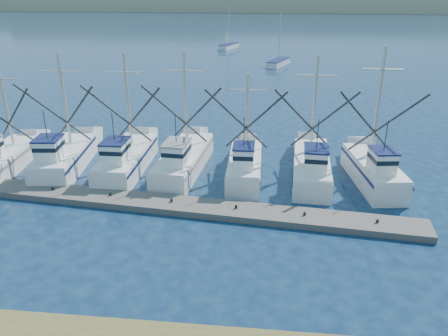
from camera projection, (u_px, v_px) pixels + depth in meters
The scene contains 5 objects.
ground at pixel (262, 279), 20.35m from camera, with size 500.00×500.00×0.00m, color #0D1A39.
floating_dock at pixel (172, 205), 26.63m from camera, with size 29.90×1.99×0.40m, color #5D5953.
trawler_fleet at pixel (183, 162), 30.83m from camera, with size 29.24×8.82×9.02m.
sailboat_near at pixel (278, 63), 70.96m from camera, with size 3.94×6.57×8.10m.
sailboat_far at pixel (229, 46), 88.45m from camera, with size 3.78×6.14×8.10m.
Camera 1 is at (-0.04, -16.73, 12.80)m, focal length 35.00 mm.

